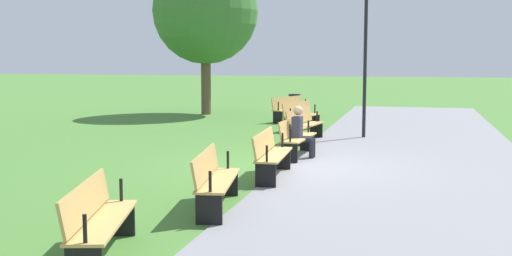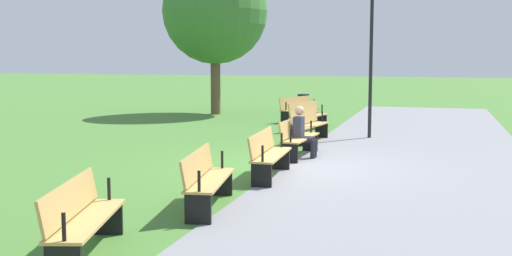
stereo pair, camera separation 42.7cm
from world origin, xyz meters
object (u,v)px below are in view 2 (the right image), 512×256
Objects in this scene: bench_1 at (307,115)px; lamp_post at (371,33)px; person_seated at (303,130)px; bench_6 at (82,217)px; tree_0 at (215,12)px; bench_3 at (298,136)px; bench_2 at (308,124)px; bench_0 at (298,108)px; trash_bin at (303,105)px; bench_4 at (268,153)px; bench_5 at (206,178)px.

lamp_post is at bearing 73.89° from bench_1.
bench_1 is 5.36m from person_seated.
tree_0 is (-17.29, -4.68, 3.64)m from bench_6.
bench_3 is 0.45× the size of lamp_post.
lamp_post is at bearing 154.27° from bench_6.
lamp_post is (5.63, 6.78, -1.14)m from tree_0.
bench_2 is 1.64× the size of person_seated.
bench_0 is 2.23× the size of trash_bin.
bench_0 is 10.41m from bench_4.
bench_4 is 0.98× the size of bench_6.
bench_1 is 1.00× the size of bench_6.
bench_3 is (5.17, 0.84, 0.00)m from bench_1.
bench_4 is 2.21× the size of trash_bin.
bench_2 is 0.32× the size of tree_0.
bench_3 is 0.98× the size of bench_6.
bench_6 is 7.75m from person_seated.
lamp_post reaches higher than bench_2.
bench_0 is at bearing -155.28° from bench_2.
trash_bin is at bearing -165.71° from bench_3.
bench_2 is at bearing -170.73° from bench_3.
bench_6 is 2.25× the size of trash_bin.
bench_5 is 2.25× the size of trash_bin.
bench_6 is 1.65× the size of person_seated.
bench_4 is (2.62, 0.00, 0.00)m from bench_3.
tree_0 is at bearing -158.61° from bench_4.
bench_0 is at bearing 167.58° from bench_6.
bench_6 is (10.40, -0.56, 0.00)m from bench_2.
lamp_post reaches higher than trash_bin.
bench_4 and bench_5 have the same top height.
trash_bin is (-6.90, -1.60, -0.04)m from bench_2.
bench_1 is 1.00× the size of bench_2.
bench_1 is (2.48, 0.83, 0.00)m from bench_0.
bench_0 is 1.01× the size of bench_3.
bench_0 and bench_4 have the same top height.
lamp_post reaches higher than bench_6.
bench_1 and bench_3 have the same top height.
bench_6 is (2.56, -0.56, 0.00)m from bench_5.
person_seated is at bearing 157.22° from bench_6.
bench_1 is 7.83m from bench_4.
bench_2 is 2.25× the size of trash_bin.
bench_1 is at bearing -158.36° from bench_2.
bench_6 is (5.17, -0.84, 0.00)m from bench_4.
trash_bin is (-14.73, -1.60, -0.04)m from bench_5.
bench_5 is at bearing 9.30° from bench_2.
bench_4 is at bearing -0.06° from person_seated.
bench_2 and bench_3 have the same top height.
person_seated is 4.75m from lamp_post.
bench_1 is 0.46× the size of lamp_post.
person_seated is at bearing 173.74° from bench_4.
bench_1 is at bearing 47.20° from tree_0.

